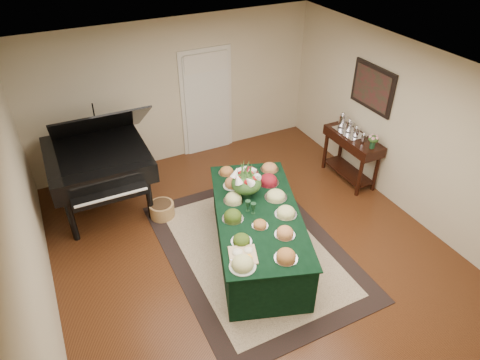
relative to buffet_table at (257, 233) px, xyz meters
name	(u,v)px	position (x,y,z in m)	size (l,w,h in m)	color
ground	(249,247)	(-0.05, 0.16, -0.40)	(6.00, 6.00, 0.00)	black
area_rug	(253,250)	(-0.02, 0.07, -0.39)	(2.44, 3.42, 0.01)	black
kitchen_doorway	(207,103)	(0.55, 3.13, 0.62)	(1.05, 0.07, 2.10)	silver
buffet_table	(257,233)	(0.00, 0.00, 0.00)	(1.87, 2.68, 0.79)	black
food_platters	(257,205)	(0.02, 0.08, 0.44)	(1.63, 2.29, 0.12)	silver
cutting_board	(243,253)	(-0.57, -0.66, 0.43)	(0.43, 0.43, 0.10)	tan
green_goblets	(251,207)	(-0.10, 0.03, 0.48)	(0.12, 0.16, 0.18)	#15351D
floral_centerpiece	(246,180)	(0.03, 0.41, 0.66)	(0.45, 0.45, 0.45)	#15351D
grand_piano	(98,158)	(-1.75, 2.14, 0.55)	(1.66, 1.87, 1.86)	black
wicker_basket	(162,210)	(-1.00, 1.45, -0.27)	(0.40, 0.40, 0.25)	#9F7240
mahogany_sideboard	(352,146)	(2.44, 0.99, 0.29)	(0.45, 1.18, 0.90)	black
tea_service	(351,127)	(2.44, 1.10, 0.61)	(0.34, 0.74, 0.30)	silver
pink_bouquet	(374,139)	(2.44, 0.52, 0.66)	(0.19, 0.19, 0.25)	#15351D
wall_painting	(373,88)	(2.66, 0.99, 1.35)	(0.05, 0.95, 0.75)	black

